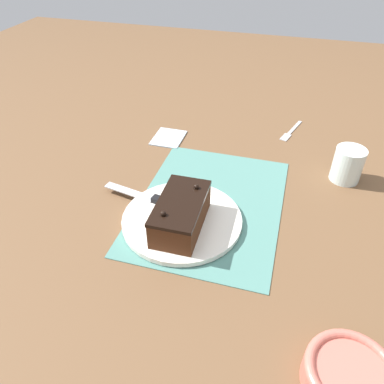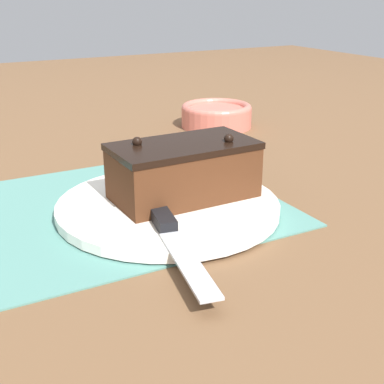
# 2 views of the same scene
# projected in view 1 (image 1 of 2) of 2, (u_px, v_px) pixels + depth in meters

# --- Properties ---
(ground_plane) EXTENTS (3.00, 3.00, 0.00)m
(ground_plane) POSITION_uv_depth(u_px,v_px,m) (210.00, 204.00, 0.91)
(ground_plane) COLOR brown
(placemat_woven) EXTENTS (0.46, 0.34, 0.00)m
(placemat_woven) POSITION_uv_depth(u_px,v_px,m) (210.00, 204.00, 0.91)
(placemat_woven) COLOR slate
(placemat_woven) RESTS_ON ground_plane
(cake_plate) EXTENTS (0.27, 0.27, 0.01)m
(cake_plate) POSITION_uv_depth(u_px,v_px,m) (182.00, 220.00, 0.86)
(cake_plate) COLOR white
(cake_plate) RESTS_ON placemat_woven
(chocolate_cake) EXTENTS (0.18, 0.10, 0.08)m
(chocolate_cake) POSITION_uv_depth(u_px,v_px,m) (181.00, 213.00, 0.81)
(chocolate_cake) COLOR #472614
(chocolate_cake) RESTS_ON cake_plate
(serving_knife) EXTENTS (0.06, 0.20, 0.01)m
(serving_knife) POSITION_uv_depth(u_px,v_px,m) (152.00, 199.00, 0.90)
(serving_knife) COLOR black
(serving_knife) RESTS_ON cake_plate
(drinking_glass) EXTENTS (0.08, 0.08, 0.09)m
(drinking_glass) POSITION_uv_depth(u_px,v_px,m) (348.00, 165.00, 0.97)
(drinking_glass) COLOR silver
(drinking_glass) RESTS_ON ground_plane
(small_bowl) EXTENTS (0.14, 0.14, 0.05)m
(small_bowl) POSITION_uv_depth(u_px,v_px,m) (350.00, 376.00, 0.56)
(small_bowl) COLOR #C66656
(small_bowl) RESTS_ON ground_plane
(folded_napkin) EXTENTS (0.11, 0.09, 0.01)m
(folded_napkin) POSITION_uv_depth(u_px,v_px,m) (168.00, 137.00, 1.16)
(folded_napkin) COLOR silver
(folded_napkin) RESTS_ON ground_plane
(dessert_fork) EXTENTS (0.15, 0.06, 0.01)m
(dessert_fork) POSITION_uv_depth(u_px,v_px,m) (290.00, 132.00, 1.19)
(dessert_fork) COLOR #B7BABF
(dessert_fork) RESTS_ON ground_plane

